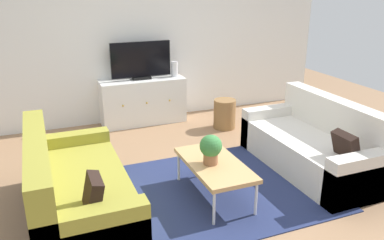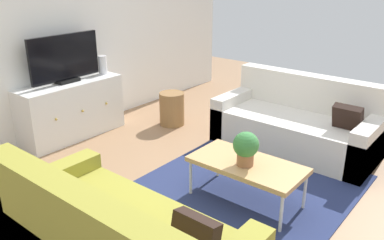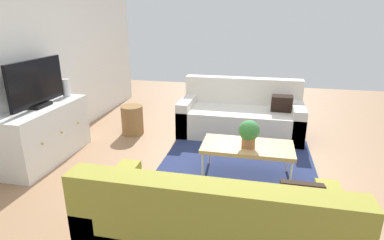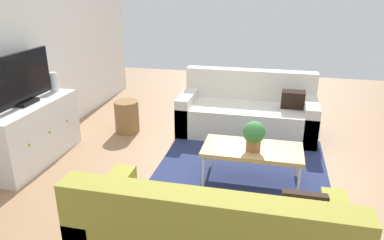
% 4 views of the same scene
% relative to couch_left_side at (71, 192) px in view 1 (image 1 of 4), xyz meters
% --- Properties ---
extents(ground_plane, '(10.00, 10.00, 0.00)m').
position_rel_couch_left_side_xyz_m(ground_plane, '(1.44, 0.10, -0.28)').
color(ground_plane, '#997251').
extents(wall_back, '(6.40, 0.12, 2.70)m').
position_rel_couch_left_side_xyz_m(wall_back, '(1.44, 2.65, 1.07)').
color(wall_back, white).
rests_on(wall_back, ground_plane).
extents(area_rug, '(2.50, 1.90, 0.01)m').
position_rel_couch_left_side_xyz_m(area_rug, '(1.44, -0.05, -0.27)').
color(area_rug, navy).
rests_on(area_rug, ground_plane).
extents(couch_left_side, '(0.88, 1.86, 0.84)m').
position_rel_couch_left_side_xyz_m(couch_left_side, '(0.00, 0.00, 0.00)').
color(couch_left_side, olive).
rests_on(couch_left_side, ground_plane).
extents(couch_right_side, '(0.88, 1.86, 0.84)m').
position_rel_couch_left_side_xyz_m(couch_right_side, '(2.88, 0.00, 0.00)').
color(couch_right_side, silver).
rests_on(couch_right_side, ground_plane).
extents(coffee_table, '(0.53, 1.03, 0.40)m').
position_rel_couch_left_side_xyz_m(coffee_table, '(1.43, -0.17, 0.09)').
color(coffee_table, tan).
rests_on(coffee_table, ground_plane).
extents(potted_plant, '(0.23, 0.23, 0.31)m').
position_rel_couch_left_side_xyz_m(potted_plant, '(1.38, -0.18, 0.30)').
color(potted_plant, '#936042').
rests_on(potted_plant, coffee_table).
extents(tv_console, '(1.33, 0.47, 0.72)m').
position_rel_couch_left_side_xyz_m(tv_console, '(1.36, 2.37, 0.08)').
color(tv_console, white).
rests_on(tv_console, ground_plane).
extents(flat_screen_tv, '(0.94, 0.16, 0.58)m').
position_rel_couch_left_side_xyz_m(flat_screen_tv, '(1.36, 2.39, 0.73)').
color(flat_screen_tv, black).
rests_on(flat_screen_tv, tv_console).
extents(glass_vase, '(0.11, 0.11, 0.24)m').
position_rel_couch_left_side_xyz_m(glass_vase, '(1.90, 2.37, 0.56)').
color(glass_vase, silver).
rests_on(glass_vase, tv_console).
extents(wicker_basket, '(0.34, 0.34, 0.45)m').
position_rel_couch_left_side_xyz_m(wicker_basket, '(2.46, 1.66, -0.05)').
color(wicker_basket, olive).
rests_on(wicker_basket, ground_plane).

